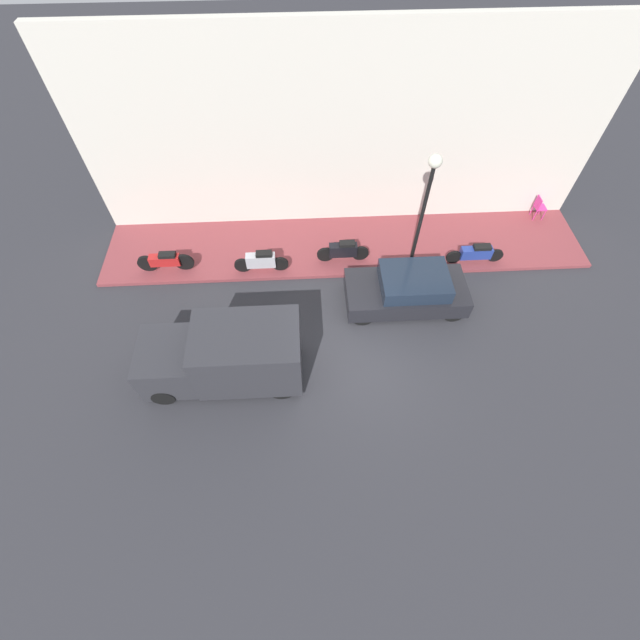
{
  "coord_description": "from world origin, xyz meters",
  "views": [
    {
      "loc": [
        -6.49,
        1.51,
        11.25
      ],
      "look_at": [
        1.2,
        1.1,
        0.6
      ],
      "focal_mm": 24.0,
      "sensor_mm": 36.0,
      "label": 1
    }
  ],
  "objects_px": {
    "parked_car": "(408,290)",
    "scooter_silver": "(261,261)",
    "motorcycle_black": "(343,251)",
    "cafe_chair": "(539,206)",
    "streetlamp": "(428,192)",
    "motorcycle_blue": "(476,253)",
    "motorcycle_red": "(165,261)",
    "delivery_van": "(224,356)"
  },
  "relations": [
    {
      "from": "motorcycle_black",
      "to": "cafe_chair",
      "type": "bearing_deg",
      "value": -76.07
    },
    {
      "from": "motorcycle_blue",
      "to": "cafe_chair",
      "type": "bearing_deg",
      "value": -53.37
    },
    {
      "from": "delivery_van",
      "to": "motorcycle_blue",
      "type": "distance_m",
      "value": 9.29
    },
    {
      "from": "motorcycle_blue",
      "to": "motorcycle_black",
      "type": "bearing_deg",
      "value": 85.93
    },
    {
      "from": "motorcycle_red",
      "to": "streetlamp",
      "type": "xyz_separation_m",
      "value": [
        -0.32,
        -8.47,
        2.74
      ]
    },
    {
      "from": "scooter_silver",
      "to": "motorcycle_black",
      "type": "xyz_separation_m",
      "value": [
        0.36,
        -2.85,
        -0.01
      ]
    },
    {
      "from": "parked_car",
      "to": "scooter_silver",
      "type": "relative_size",
      "value": 2.08
    },
    {
      "from": "delivery_van",
      "to": "motorcycle_black",
      "type": "xyz_separation_m",
      "value": [
        4.37,
        -3.72,
        -0.46
      ]
    },
    {
      "from": "scooter_silver",
      "to": "streetlamp",
      "type": "bearing_deg",
      "value": -91.24
    },
    {
      "from": "motorcycle_red",
      "to": "cafe_chair",
      "type": "xyz_separation_m",
      "value": [
        2.04,
        -13.76,
        0.09
      ]
    },
    {
      "from": "motorcycle_blue",
      "to": "cafe_chair",
      "type": "height_order",
      "value": "cafe_chair"
    },
    {
      "from": "delivery_van",
      "to": "motorcycle_red",
      "type": "xyz_separation_m",
      "value": [
        4.22,
        2.43,
        -0.48
      ]
    },
    {
      "from": "delivery_van",
      "to": "streetlamp",
      "type": "xyz_separation_m",
      "value": [
        3.9,
        -6.04,
        2.26
      ]
    },
    {
      "from": "parked_car",
      "to": "scooter_silver",
      "type": "bearing_deg",
      "value": 71.59
    },
    {
      "from": "scooter_silver",
      "to": "motorcycle_red",
      "type": "xyz_separation_m",
      "value": [
        0.21,
        3.29,
        -0.02
      ]
    },
    {
      "from": "streetlamp",
      "to": "delivery_van",
      "type": "bearing_deg",
      "value": 122.89
    },
    {
      "from": "delivery_van",
      "to": "streetlamp",
      "type": "relative_size",
      "value": 1.01
    },
    {
      "from": "cafe_chair",
      "to": "motorcycle_black",
      "type": "bearing_deg",
      "value": 103.93
    },
    {
      "from": "motorcycle_red",
      "to": "streetlamp",
      "type": "distance_m",
      "value": 8.9
    },
    {
      "from": "parked_car",
      "to": "scooter_silver",
      "type": "distance_m",
      "value": 5.03
    },
    {
      "from": "delivery_van",
      "to": "motorcycle_red",
      "type": "bearing_deg",
      "value": 29.9
    },
    {
      "from": "motorcycle_blue",
      "to": "cafe_chair",
      "type": "xyz_separation_m",
      "value": [
        2.22,
        -2.98,
        0.12
      ]
    },
    {
      "from": "motorcycle_red",
      "to": "motorcycle_black",
      "type": "bearing_deg",
      "value": -88.6
    },
    {
      "from": "motorcycle_black",
      "to": "motorcycle_blue",
      "type": "bearing_deg",
      "value": -94.07
    },
    {
      "from": "motorcycle_black",
      "to": "motorcycle_red",
      "type": "relative_size",
      "value": 0.95
    },
    {
      "from": "scooter_silver",
      "to": "cafe_chair",
      "type": "xyz_separation_m",
      "value": [
        2.25,
        -10.47,
        0.07
      ]
    },
    {
      "from": "parked_car",
      "to": "delivery_van",
      "type": "xyz_separation_m",
      "value": [
        -2.43,
        5.64,
        0.39
      ]
    },
    {
      "from": "delivery_van",
      "to": "parked_car",
      "type": "bearing_deg",
      "value": -66.71
    },
    {
      "from": "scooter_silver",
      "to": "motorcycle_black",
      "type": "relative_size",
      "value": 1.02
    },
    {
      "from": "motorcycle_black",
      "to": "streetlamp",
      "type": "distance_m",
      "value": 3.61
    },
    {
      "from": "scooter_silver",
      "to": "motorcycle_red",
      "type": "bearing_deg",
      "value": 86.39
    },
    {
      "from": "scooter_silver",
      "to": "streetlamp",
      "type": "height_order",
      "value": "streetlamp"
    },
    {
      "from": "delivery_van",
      "to": "motorcycle_black",
      "type": "bearing_deg",
      "value": -40.35
    },
    {
      "from": "delivery_van",
      "to": "scooter_silver",
      "type": "xyz_separation_m",
      "value": [
        4.02,
        -0.86,
        -0.45
      ]
    },
    {
      "from": "scooter_silver",
      "to": "motorcycle_blue",
      "type": "bearing_deg",
      "value": -89.78
    },
    {
      "from": "motorcycle_blue",
      "to": "streetlamp",
      "type": "height_order",
      "value": "streetlamp"
    },
    {
      "from": "delivery_van",
      "to": "motorcycle_blue",
      "type": "height_order",
      "value": "delivery_van"
    },
    {
      "from": "motorcycle_black",
      "to": "parked_car",
      "type": "bearing_deg",
      "value": -135.36
    },
    {
      "from": "scooter_silver",
      "to": "motorcycle_black",
      "type": "distance_m",
      "value": 2.87
    },
    {
      "from": "parked_car",
      "to": "streetlamp",
      "type": "xyz_separation_m",
      "value": [
        1.48,
        -0.4,
        2.65
      ]
    },
    {
      "from": "motorcycle_blue",
      "to": "cafe_chair",
      "type": "distance_m",
      "value": 3.72
    },
    {
      "from": "cafe_chair",
      "to": "delivery_van",
      "type": "bearing_deg",
      "value": 118.93
    }
  ]
}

